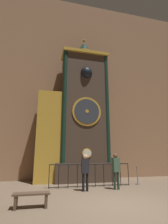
# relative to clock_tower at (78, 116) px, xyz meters

# --- Properties ---
(ground_plane) EXTENTS (28.00, 28.00, 0.00)m
(ground_plane) POSITION_rel_clock_tower_xyz_m (0.27, -5.35, -4.08)
(ground_plane) COLOR #75604C
(cathedral_back_wall) EXTENTS (24.00, 0.32, 14.08)m
(cathedral_back_wall) POSITION_rel_clock_tower_xyz_m (0.19, 1.21, 2.95)
(cathedral_back_wall) COLOR #936B4C
(cathedral_back_wall) RESTS_ON ground_plane
(clock_tower) EXTENTS (4.83, 1.84, 9.89)m
(clock_tower) POSITION_rel_clock_tower_xyz_m (0.00, 0.00, 0.00)
(clock_tower) COLOR #423328
(clock_tower) RESTS_ON ground_plane
(railing_fence) EXTENTS (4.23, 0.05, 1.13)m
(railing_fence) POSITION_rel_clock_tower_xyz_m (0.31, -1.93, -3.46)
(railing_fence) COLOR black
(railing_fence) RESTS_ON ground_plane
(visitor_near) EXTENTS (0.35, 0.24, 1.60)m
(visitor_near) POSITION_rel_clock_tower_xyz_m (-0.22, -2.88, -3.11)
(visitor_near) COLOR black
(visitor_near) RESTS_ON ground_plane
(visitor_far) EXTENTS (0.38, 0.28, 1.64)m
(visitor_far) POSITION_rel_clock_tower_xyz_m (1.30, -2.84, -3.09)
(visitor_far) COLOR #213427
(visitor_far) RESTS_ON ground_plane
(stanchion_post) EXTENTS (0.28, 0.28, 1.00)m
(stanchion_post) POSITION_rel_clock_tower_xyz_m (3.04, -1.77, -3.76)
(stanchion_post) COLOR gray
(stanchion_post) RESTS_ON ground_plane
(visitor_bench) EXTENTS (1.12, 0.40, 0.44)m
(visitor_bench) POSITION_rel_clock_tower_xyz_m (-2.45, -4.90, -3.78)
(visitor_bench) COLOR brown
(visitor_bench) RESTS_ON ground_plane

